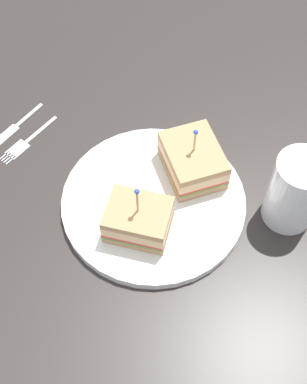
{
  "coord_description": "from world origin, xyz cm",
  "views": [
    {
      "loc": [
        -28.46,
        30.0,
        66.17
      ],
      "look_at": [
        0.0,
        0.0,
        3.4
      ],
      "focal_mm": 49.11,
      "sensor_mm": 36.0,
      "label": 1
    }
  ],
  "objects_px": {
    "fork": "(24,144)",
    "knife": "(11,130)",
    "sandwich_half_back": "(193,160)",
    "drink_glass": "(294,193)",
    "sandwich_half_front": "(138,220)",
    "plate": "(154,202)"
  },
  "relations": [
    {
      "from": "sandwich_half_front",
      "to": "drink_glass",
      "type": "distance_m",
      "value": 0.22
    },
    {
      "from": "fork",
      "to": "knife",
      "type": "relative_size",
      "value": 0.92
    },
    {
      "from": "plate",
      "to": "knife",
      "type": "height_order",
      "value": "plate"
    },
    {
      "from": "sandwich_half_back",
      "to": "knife",
      "type": "relative_size",
      "value": 0.94
    },
    {
      "from": "plate",
      "to": "sandwich_half_back",
      "type": "xyz_separation_m",
      "value": [
        -0.01,
        -0.08,
        0.03
      ]
    },
    {
      "from": "knife",
      "to": "sandwich_half_front",
      "type": "bearing_deg",
      "value": -178.3
    },
    {
      "from": "fork",
      "to": "sandwich_half_back",
      "type": "bearing_deg",
      "value": -149.47
    },
    {
      "from": "sandwich_half_front",
      "to": "plate",
      "type": "bearing_deg",
      "value": -69.98
    },
    {
      "from": "sandwich_half_front",
      "to": "drink_glass",
      "type": "bearing_deg",
      "value": -127.79
    },
    {
      "from": "fork",
      "to": "sandwich_half_front",
      "type": "bearing_deg",
      "value": -177.44
    },
    {
      "from": "fork",
      "to": "plate",
      "type": "bearing_deg",
      "value": -165.2
    },
    {
      "from": "sandwich_half_front",
      "to": "sandwich_half_back",
      "type": "height_order",
      "value": "sandwich_half_front"
    },
    {
      "from": "knife",
      "to": "drink_glass",
      "type": "bearing_deg",
      "value": -156.6
    },
    {
      "from": "drink_glass",
      "to": "fork",
      "type": "relative_size",
      "value": 0.99
    },
    {
      "from": "sandwich_half_front",
      "to": "knife",
      "type": "bearing_deg",
      "value": 1.7
    },
    {
      "from": "plate",
      "to": "drink_glass",
      "type": "distance_m",
      "value": 0.2
    },
    {
      "from": "fork",
      "to": "drink_glass",
      "type": "bearing_deg",
      "value": -154.26
    },
    {
      "from": "sandwich_half_back",
      "to": "fork",
      "type": "relative_size",
      "value": 1.03
    },
    {
      "from": "sandwich_half_back",
      "to": "knife",
      "type": "xyz_separation_m",
      "value": [
        0.27,
        0.14,
        -0.04
      ]
    },
    {
      "from": "drink_glass",
      "to": "fork",
      "type": "height_order",
      "value": "drink_glass"
    },
    {
      "from": "drink_glass",
      "to": "knife",
      "type": "height_order",
      "value": "drink_glass"
    },
    {
      "from": "sandwich_half_front",
      "to": "fork",
      "type": "distance_m",
      "value": 0.25
    }
  ]
}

